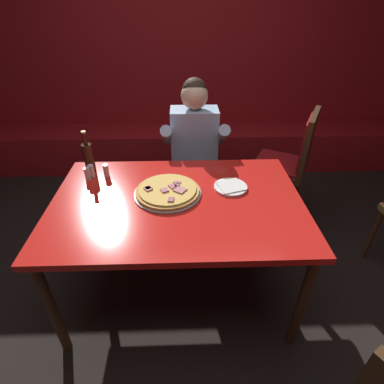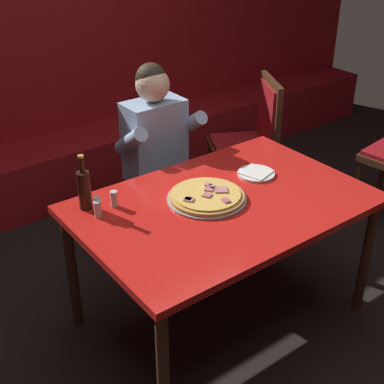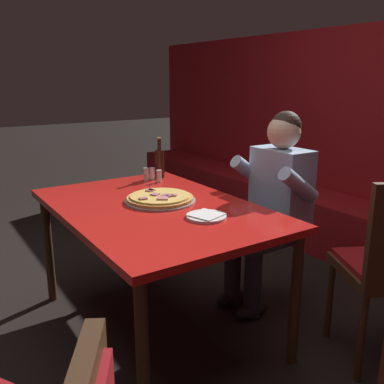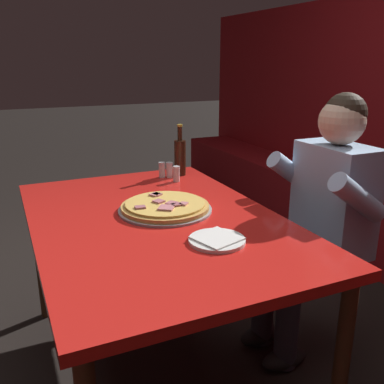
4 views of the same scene
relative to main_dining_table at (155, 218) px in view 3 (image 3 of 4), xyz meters
name	(u,v)px [view 3 (image 3 of 4)]	position (x,y,z in m)	size (l,w,h in m)	color
ground_plane	(158,326)	(0.00, 0.00, -0.70)	(24.00, 24.00, 0.00)	black
booth_bench	(354,232)	(0.00, 1.86, -0.47)	(6.46, 0.48, 0.46)	maroon
main_dining_table	(155,218)	(0.00, 0.00, 0.00)	(1.49, 1.00, 0.77)	#422816
pizza	(160,198)	(-0.06, 0.07, 0.09)	(0.41, 0.41, 0.05)	#9E9EA3
plate_white_paper	(206,216)	(0.34, 0.12, 0.08)	(0.21, 0.21, 0.02)	white
beer_bottle	(160,163)	(-0.60, 0.37, 0.18)	(0.07, 0.07, 0.29)	black
shaker_black_pepper	(152,174)	(-0.57, 0.29, 0.11)	(0.04, 0.04, 0.09)	silver
shaker_oregano	(159,177)	(-0.47, 0.29, 0.11)	(0.04, 0.04, 0.09)	silver
shaker_parmesan	(146,174)	(-0.59, 0.25, 0.11)	(0.04, 0.04, 0.09)	silver
diner_seated_blue_shirt	(271,202)	(0.13, 0.77, 0.00)	(0.53, 0.53, 1.27)	black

